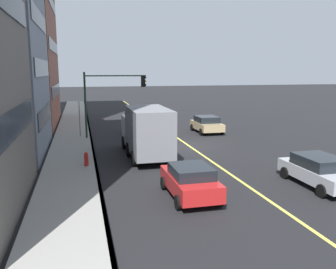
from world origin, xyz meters
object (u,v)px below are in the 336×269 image
car_tan (207,124)px  truck_gray (146,131)px  car_red (190,181)px  traffic_light_mast (110,92)px  fire_hydrant (86,160)px  car_maroon (143,126)px  car_silver (319,170)px  street_sign_post (79,116)px

car_tan → truck_gray: (-7.67, 6.87, 0.93)m
car_red → car_tan: (15.33, -6.38, 0.01)m
car_red → car_tan: 16.60m
traffic_light_mast → fire_hydrant: 9.53m
fire_hydrant → car_maroon: bearing=-26.7°
car_silver → fire_hydrant: size_ratio=4.61×
car_maroon → street_sign_post: bearing=91.3°
truck_gray → car_maroon: bearing=-8.2°
traffic_light_mast → street_sign_post: (0.99, 2.49, -1.98)m
street_sign_post → truck_gray: bearing=-152.6°
car_tan → car_silver: car_tan is taller
car_silver → traffic_light_mast: size_ratio=0.81×
car_silver → car_maroon: (15.65, 5.81, -0.00)m
fire_hydrant → truck_gray: bearing=-64.8°
car_red → car_tan: size_ratio=1.00×
car_red → fire_hydrant: (5.88, 4.29, -0.29)m
car_tan → traffic_light_mast: traffic_light_mast is taller
car_maroon → fire_hydrant: (-9.80, 4.94, -0.29)m
car_tan → truck_gray: 10.34m
car_maroon → fire_hydrant: car_maroon is taller
car_tan → street_sign_post: (0.23, 10.97, 0.99)m
traffic_light_mast → fire_hydrant: traffic_light_mast is taller
car_tan → car_silver: 15.31m
car_silver → car_red: bearing=90.2°
fire_hydrant → car_silver: bearing=-118.6°
car_tan → truck_gray: size_ratio=0.55×
car_tan → street_sign_post: size_ratio=1.29×
car_red → street_sign_post: street_sign_post is taller
car_maroon → street_sign_post: 5.34m
street_sign_post → fire_hydrant: 9.77m
car_silver → traffic_light_mast: 17.13m
car_tan → fire_hydrant: bearing=131.5°
car_maroon → traffic_light_mast: size_ratio=0.87×
car_tan → car_maroon: size_ratio=0.82×
car_red → car_tan: bearing=-22.6°
traffic_light_mast → street_sign_post: 3.33m
traffic_light_mast → car_silver: bearing=-149.5°
fire_hydrant → car_tan: bearing=-48.5°
truck_gray → fire_hydrant: truck_gray is taller
car_silver → car_maroon: 16.70m
car_red → car_silver: size_ratio=0.88×
car_silver → truck_gray: (7.64, 6.96, 0.94)m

